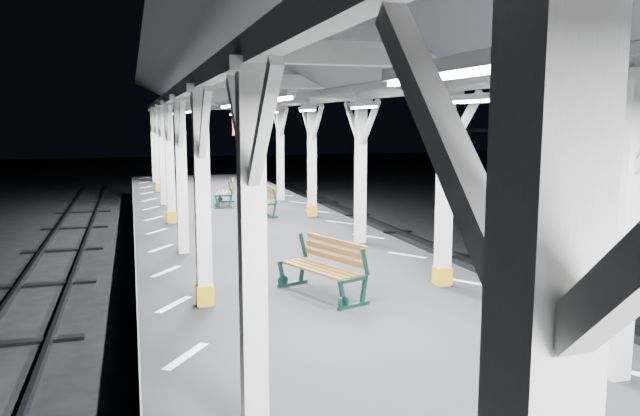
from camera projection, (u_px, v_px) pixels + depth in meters
name	position (u px, v px, depth m)	size (l,w,h in m)	color
ground	(376.00, 408.00, 8.30)	(120.00, 120.00, 0.00)	black
platform	(376.00, 372.00, 8.23)	(6.00, 50.00, 1.00)	black
hazard_stripes_left	(186.00, 356.00, 7.45)	(1.00, 48.00, 0.01)	silver
hazard_stripes_right	(537.00, 319.00, 8.86)	(1.00, 48.00, 0.01)	silver
canopy	(381.00, 58.00, 7.64)	(5.40, 49.00, 4.65)	silver
bench_mid	(326.00, 266.00, 10.01)	(1.15, 1.77, 0.90)	#0F2F28
bench_far	(265.00, 200.00, 18.60)	(0.63, 1.58, 0.84)	#0F2F28
bench_extra	(228.00, 191.00, 20.57)	(0.89, 1.70, 0.88)	#0F2F28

